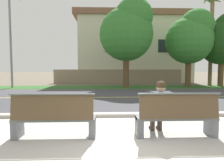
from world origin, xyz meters
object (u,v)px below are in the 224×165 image
at_px(shade_tree_left, 191,37).
at_px(streetlamp, 11,32).
at_px(bench_right, 176,117).
at_px(shade_tree_far_left, 128,30).
at_px(shade_tree_centre, 224,39).
at_px(seated_person_blue, 160,106).
at_px(bench_left, 54,118).
at_px(palm_tree_tall, 212,9).

bearing_deg(shade_tree_left, streetlamp, -179.26).
bearing_deg(bench_right, streetlamp, 127.16).
bearing_deg(shade_tree_far_left, bench_right, -91.24).
relative_size(shade_tree_far_left, shade_tree_centre, 1.14).
xyz_separation_m(seated_person_blue, streetlamp, (-8.41, 11.37, 3.66)).
bearing_deg(bench_left, shade_tree_centre, 47.48).
height_order(shade_tree_centre, palm_tree_tall, palm_tree_tall).
xyz_separation_m(bench_left, shade_tree_centre, (10.89, 11.88, 3.46)).
distance_m(streetlamp, shade_tree_left, 14.13).
height_order(bench_right, shade_tree_centre, shade_tree_centre).
bearing_deg(streetlamp, bench_right, -52.84).
height_order(shade_tree_far_left, shade_tree_centre, shade_tree_far_left).
xyz_separation_m(shade_tree_far_left, shade_tree_left, (5.14, 0.42, -0.43)).
bearing_deg(shade_tree_far_left, streetlamp, 178.47).
xyz_separation_m(streetlamp, shade_tree_far_left, (8.99, -0.24, 0.13)).
relative_size(bench_left, shade_tree_centre, 0.29).
relative_size(seated_person_blue, shade_tree_far_left, 0.18).
bearing_deg(shade_tree_centre, streetlamp, -178.85).
bearing_deg(shade_tree_far_left, shade_tree_centre, 4.16).
height_order(seated_person_blue, shade_tree_far_left, shade_tree_far_left).
bearing_deg(shade_tree_centre, palm_tree_tall, 124.29).
distance_m(seated_person_blue, shade_tree_centre, 14.85).
bearing_deg(seated_person_blue, shade_tree_left, 63.66).
xyz_separation_m(bench_right, streetlamp, (-8.74, 11.54, 3.88)).
xyz_separation_m(bench_right, palm_tree_tall, (7.62, 12.75, 6.14)).
distance_m(bench_right, shade_tree_centre, 14.85).
height_order(bench_right, shade_tree_left, shade_tree_left).
bearing_deg(shade_tree_left, shade_tree_centre, 3.20).
height_order(shade_tree_far_left, palm_tree_tall, palm_tree_tall).
distance_m(bench_right, streetlamp, 14.99).
xyz_separation_m(bench_right, shade_tree_centre, (8.22, 11.88, 3.46)).
relative_size(bench_right, streetlamp, 0.23).
height_order(bench_left, palm_tree_tall, palm_tree_tall).
relative_size(seated_person_blue, shade_tree_centre, 0.21).
xyz_separation_m(streetlamp, shade_tree_centre, (16.96, 0.34, -0.42)).
distance_m(seated_person_blue, shade_tree_left, 13.32).
xyz_separation_m(shade_tree_centre, palm_tree_tall, (-0.60, 0.88, 2.68)).
bearing_deg(bench_right, bench_left, 180.00).
xyz_separation_m(shade_tree_left, shade_tree_centre, (2.84, 0.16, -0.13)).
relative_size(shade_tree_left, palm_tree_tall, 0.76).
distance_m(bench_right, seated_person_blue, 0.44).
distance_m(seated_person_blue, shade_tree_far_left, 11.77).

